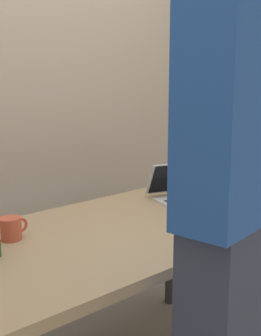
# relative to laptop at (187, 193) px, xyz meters

# --- Properties ---
(desk) EXTENTS (1.58, 0.86, 0.75)m
(desk) POSITION_rel_laptop_xyz_m (-0.55, -0.09, -0.11)
(desk) COLOR #9E8460
(desk) RESTS_ON ground
(laptop) EXTENTS (0.41, 0.43, 0.18)m
(laptop) POSITION_rel_laptop_xyz_m (0.00, 0.00, 0.00)
(laptop) COLOR #B7BABC
(laptop) RESTS_ON desk
(person_figure) EXTENTS (0.41, 0.31, 1.87)m
(person_figure) POSITION_rel_laptop_xyz_m (-0.65, -0.73, 0.20)
(person_figure) COLOR #2D3347
(person_figure) RESTS_ON ground
(coffee_mug) EXTENTS (0.12, 0.09, 0.09)m
(coffee_mug) POSITION_rel_laptop_xyz_m (-0.94, 0.09, 0.01)
(coffee_mug) COLOR #BF4C33
(coffee_mug) RESTS_ON desk
(back_wall) EXTENTS (6.00, 0.10, 2.60)m
(back_wall) POSITION_rel_laptop_xyz_m (-0.55, 0.78, 0.52)
(back_wall) COLOR tan
(back_wall) RESTS_ON ground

